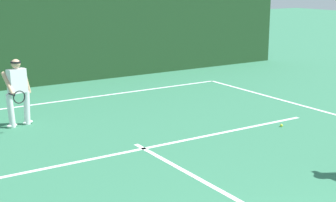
{
  "coord_description": "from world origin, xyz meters",
  "views": [
    {
      "loc": [
        -4.9,
        -2.52,
        3.39
      ],
      "look_at": [
        0.42,
        5.81,
        1.0
      ],
      "focal_mm": 54.51,
      "sensor_mm": 36.0,
      "label": 1
    }
  ],
  "objects": [
    {
      "name": "back_fence_windscreen",
      "position": [
        0.0,
        13.25,
        1.52
      ],
      "size": [
        20.3,
        0.12,
        3.03
      ],
      "primitive_type": "cube",
      "color": "#204221",
      "rests_on": "ground_plane"
    },
    {
      "name": "court_line_service",
      "position": [
        0.0,
        6.07,
        0.0
      ],
      "size": [
        8.87,
        0.1,
        0.01
      ],
      "primitive_type": "cube",
      "color": "white",
      "rests_on": "ground_plane"
    },
    {
      "name": "player_far",
      "position": [
        -1.63,
        9.07,
        0.87
      ],
      "size": [
        0.68,
        0.88,
        1.59
      ],
      "rotation": [
        0.0,
        0.0,
        3.35
      ],
      "color": "silver",
      "rests_on": "ground_plane"
    },
    {
      "name": "court_line_centre",
      "position": [
        0.0,
        3.2,
        0.0
      ],
      "size": [
        0.1,
        6.4,
        0.01
      ],
      "primitive_type": "cube",
      "color": "white",
      "rests_on": "ground_plane"
    },
    {
      "name": "tennis_ball_extra",
      "position": [
        3.51,
        5.7,
        0.03
      ],
      "size": [
        0.07,
        0.07,
        0.07
      ],
      "primitive_type": "sphere",
      "color": "#D1E033",
      "rests_on": "ground_plane"
    },
    {
      "name": "court_line_baseline_far",
      "position": [
        0.0,
        10.9,
        0.0
      ],
      "size": [
        10.88,
        0.1,
        0.01
      ],
      "primitive_type": "cube",
      "color": "white",
      "rests_on": "ground_plane"
    }
  ]
}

